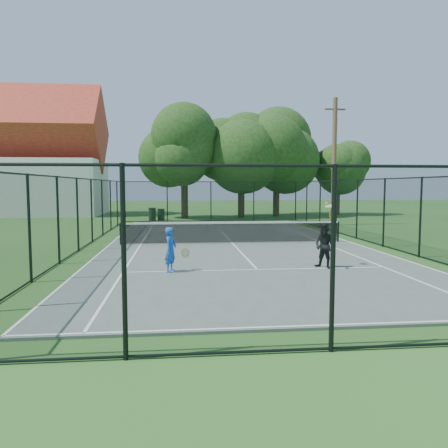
{
  "coord_description": "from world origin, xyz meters",
  "views": [
    {
      "loc": [
        -2.43,
        -19.61,
        2.66
      ],
      "look_at": [
        -0.69,
        -3.0,
        1.2
      ],
      "focal_mm": 35.0,
      "sensor_mm": 36.0,
      "label": 1
    }
  ],
  "objects": [
    {
      "name": "ground",
      "position": [
        0.0,
        0.0,
        0.0
      ],
      "size": [
        120.0,
        120.0,
        0.0
      ],
      "primitive_type": "plane",
      "color": "#24561D"
    },
    {
      "name": "tennis_court",
      "position": [
        0.0,
        0.0,
        0.03
      ],
      "size": [
        11.0,
        24.0,
        0.06
      ],
      "primitive_type": "cube",
      "color": "#516058",
      "rests_on": "ground"
    },
    {
      "name": "tennis_net",
      "position": [
        0.0,
        0.0,
        0.58
      ],
      "size": [
        10.08,
        0.08,
        0.95
      ],
      "color": "black",
      "rests_on": "tennis_court"
    },
    {
      "name": "fence",
      "position": [
        0.0,
        0.0,
        1.5
      ],
      "size": [
        13.1,
        26.1,
        3.0
      ],
      "color": "black",
      "rests_on": "ground"
    },
    {
      "name": "tree_near_left",
      "position": [
        -1.92,
        16.66,
        5.32
      ],
      "size": [
        6.63,
        6.63,
        8.64
      ],
      "color": "#332114",
      "rests_on": "ground"
    },
    {
      "name": "tree_near_mid",
      "position": [
        2.86,
        16.95,
        5.64
      ],
      "size": [
        7.0,
        7.0,
        9.16
      ],
      "color": "#332114",
      "rests_on": "ground"
    },
    {
      "name": "tree_near_right",
      "position": [
        6.16,
        18.2,
        5.65
      ],
      "size": [
        6.44,
        6.44,
        8.89
      ],
      "color": "#332114",
      "rests_on": "ground"
    },
    {
      "name": "tree_far_right",
      "position": [
        12.2,
        19.54,
        3.95
      ],
      "size": [
        4.82,
        4.82,
        6.38
      ],
      "color": "#332114",
      "rests_on": "ground"
    },
    {
      "name": "building",
      "position": [
        -17.0,
        22.0,
        4.93
      ],
      "size": [
        15.3,
        8.15,
        11.87
      ],
      "color": "silver",
      "rests_on": "ground"
    },
    {
      "name": "trash_bin_left",
      "position": [
        -4.43,
        14.06,
        0.51
      ],
      "size": [
        0.58,
        0.58,
        1.0
      ],
      "color": "black",
      "rests_on": "ground"
    },
    {
      "name": "trash_bin_right",
      "position": [
        -3.78,
        14.54,
        0.45
      ],
      "size": [
        0.58,
        0.58,
        0.89
      ],
      "color": "black",
      "rests_on": "ground"
    },
    {
      "name": "utility_pole",
      "position": [
        8.01,
        9.0,
        4.32
      ],
      "size": [
        1.4,
        0.3,
        8.51
      ],
      "color": "#4C3823",
      "rests_on": "ground"
    },
    {
      "name": "player_blue",
      "position": [
        -2.67,
        -6.43,
        0.74
      ],
      "size": [
        0.83,
        0.58,
        1.36
      ],
      "color": "blue",
      "rests_on": "tennis_court"
    },
    {
      "name": "player_black",
      "position": [
        2.17,
        -6.34,
        0.78
      ],
      "size": [
        0.87,
        1.01,
        2.08
      ],
      "color": "black",
      "rests_on": "tennis_court"
    }
  ]
}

